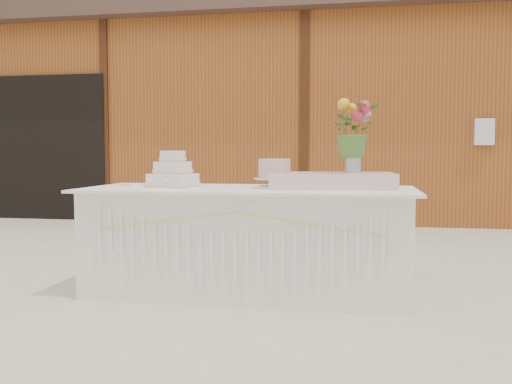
% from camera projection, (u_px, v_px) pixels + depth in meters
% --- Properties ---
extents(ground, '(80.00, 80.00, 0.00)m').
position_uv_depth(ground, '(249.00, 292.00, 4.20)').
color(ground, beige).
rests_on(ground, ground).
extents(barn, '(12.60, 4.60, 3.30)m').
position_uv_depth(barn, '(315.00, 115.00, 9.96)').
color(barn, '#954A1F').
rests_on(barn, ground).
extents(cake_table, '(2.40, 1.00, 0.77)m').
position_uv_depth(cake_table, '(248.00, 240.00, 4.17)').
color(cake_table, white).
rests_on(cake_table, ground).
extents(wedding_cake, '(0.37, 0.37, 0.27)m').
position_uv_depth(wedding_cake, '(173.00, 175.00, 4.28)').
color(wedding_cake, silver).
rests_on(wedding_cake, cake_table).
extents(pink_cake_stand, '(0.29, 0.29, 0.21)m').
position_uv_depth(pink_cake_stand, '(274.00, 172.00, 4.14)').
color(pink_cake_stand, silver).
rests_on(pink_cake_stand, cake_table).
extents(satin_runner, '(0.92, 0.58, 0.11)m').
position_uv_depth(satin_runner, '(332.00, 180.00, 4.13)').
color(satin_runner, beige).
rests_on(satin_runner, cake_table).
extents(flower_vase, '(0.12, 0.12, 0.16)m').
position_uv_depth(flower_vase, '(353.00, 162.00, 4.09)').
color(flower_vase, '#B5B5BA').
rests_on(flower_vase, satin_runner).
extents(bouquet, '(0.44, 0.42, 0.38)m').
position_uv_depth(bouquet, '(354.00, 124.00, 4.07)').
color(bouquet, '#436D2B').
rests_on(bouquet, flower_vase).
extents(loose_flowers, '(0.16, 0.34, 0.02)m').
position_uv_depth(loose_flowers, '(131.00, 184.00, 4.45)').
color(loose_flowers, pink).
rests_on(loose_flowers, cake_table).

